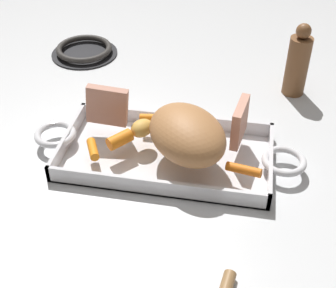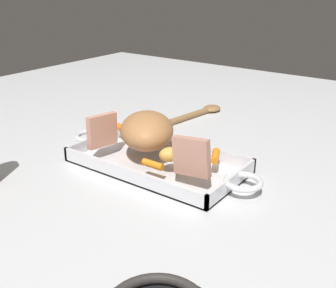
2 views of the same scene
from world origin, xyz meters
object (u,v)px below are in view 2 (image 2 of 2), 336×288
Objects in this scene: roasting_dish at (157,162)px; baby_carrot_southwest at (153,164)px; pork_roast at (147,130)px; roast_slice_outer at (191,157)px; serving_spoon at (201,112)px; baby_carrot_northwest at (192,154)px; baby_carrot_long at (125,130)px; roast_slice_thin at (102,130)px; baby_carrot_center_left at (216,156)px; potato_halved at (170,154)px.

baby_carrot_southwest is at bearing -58.94° from roasting_dish.
pork_roast is 0.16m from roast_slice_outer.
roasting_dish is 0.07m from pork_roast.
pork_roast is at bearing -159.48° from serving_spoon.
baby_carrot_northwest is at bearing 122.26° from roast_slice_outer.
baby_carrot_long is 1.33× the size of baby_carrot_northwest.
roasting_dish is at bearing 17.28° from roast_slice_thin.
roast_slice_outer is 0.23m from roast_slice_thin.
roast_slice_thin is at bearing 171.09° from baby_carrot_southwest.
pork_roast is 3.61× the size of baby_carrot_northwest.
pork_roast reaches higher than baby_carrot_northwest.
roast_slice_thin is at bearing -160.84° from baby_carrot_center_left.
baby_carrot_southwest is (0.08, -0.08, -0.03)m from pork_roast.
baby_carrot_long is at bearing 159.39° from roast_slice_outer.
baby_carrot_long is (-0.25, 0.09, -0.03)m from roast_slice_outer.
roast_slice_thin reaches higher than serving_spoon.
potato_halved is (0.18, -0.07, 0.01)m from baby_carrot_long.
baby_carrot_northwest is 0.99× the size of potato_halved.
baby_carrot_northwest reaches higher than baby_carrot_southwest.
baby_carrot_long is 0.31m from serving_spoon.
roasting_dish is 0.38m from serving_spoon.
roast_slice_outer is at bearing -20.20° from potato_halved.
roasting_dish is 8.34× the size of baby_carrot_long.
baby_carrot_southwest is (-0.08, -0.11, -0.00)m from baby_carrot_center_left.
pork_roast is 2.72× the size of baby_carrot_long.
serving_spoon is at bearing 118.78° from baby_carrot_northwest.
roasting_dish is at bearing -20.45° from baby_carrot_long.
roast_slice_outer is at bearing -20.90° from pork_roast.
roast_slice_outer reaches higher than roast_slice_thin.
roast_slice_outer reaches higher than serving_spoon.
pork_roast is 0.09m from potato_halved.
roast_slice_thin is (-0.23, 0.01, -0.00)m from roast_slice_outer.
pork_roast is at bearing 134.53° from baby_carrot_southwest.
roasting_dish is 0.06m from potato_halved.
roast_slice_outer is 1.69× the size of baby_carrot_northwest.
roasting_dish is 0.13m from baby_carrot_center_left.
baby_carrot_southwest is 0.21× the size of serving_spoon.
roast_slice_thin is 1.48× the size of baby_carrot_center_left.
baby_carrot_long is (-0.01, 0.09, -0.03)m from roast_slice_thin.
roast_slice_thin is at bearing -164.81° from baby_carrot_northwest.
roasting_dish is 3.06× the size of pork_roast.
pork_roast is 0.74× the size of serving_spoon.
potato_halved is (-0.03, -0.03, 0.00)m from baby_carrot_northwest.
pork_roast reaches higher than serving_spoon.
baby_carrot_center_left is 1.11× the size of potato_halved.
pork_roast is 2.13× the size of roast_slice_outer.
roast_slice_outer reaches higher than potato_halved.
baby_carrot_southwest is 1.01× the size of potato_halved.
pork_roast and roast_slice_outer have the same top height.
roast_slice_outer is 1.68× the size of potato_halved.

